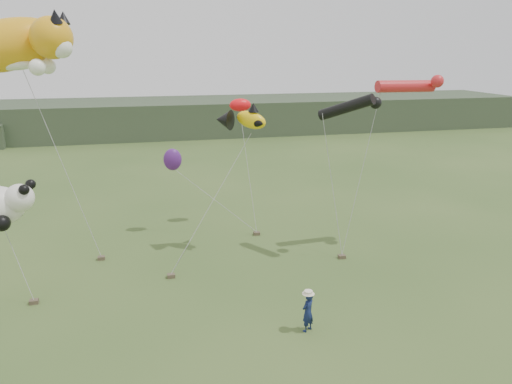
{
  "coord_description": "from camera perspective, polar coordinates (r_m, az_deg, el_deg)",
  "views": [
    {
      "loc": [
        -3.84,
        -17.31,
        10.03
      ],
      "look_at": [
        0.98,
        3.0,
        4.03
      ],
      "focal_mm": 35.0,
      "sensor_mm": 36.0,
      "label": 1
    }
  ],
  "objects": [
    {
      "name": "fish_kite",
      "position": [
        24.59,
        -1.72,
        8.31
      ],
      "size": [
        2.79,
        1.81,
        1.4
      ],
      "color": "yellow",
      "rests_on": "ground"
    },
    {
      "name": "tube_kites",
      "position": [
        25.29,
        14.64,
        10.75
      ],
      "size": [
        6.08,
        2.51,
        2.19
      ],
      "color": "black",
      "rests_on": "ground"
    },
    {
      "name": "sandbag_anchors",
      "position": [
        24.55,
        -7.71,
        -8.01
      ],
      "size": [
        14.41,
        5.8,
        0.18
      ],
      "color": "brown",
      "rests_on": "ground"
    },
    {
      "name": "festival_attendant",
      "position": [
        18.86,
        5.94,
        -13.48
      ],
      "size": [
        0.67,
        0.62,
        1.53
      ],
      "primitive_type": "imported",
      "rotation": [
        0.0,
        0.0,
        3.73
      ],
      "color": "#121D45",
      "rests_on": "ground"
    },
    {
      "name": "headland",
      "position": [
        62.53,
        -12.68,
        8.2
      ],
      "size": [
        90.0,
        13.0,
        4.0
      ],
      "color": "#2D3D28",
      "rests_on": "ground"
    },
    {
      "name": "cat_kite",
      "position": [
        25.42,
        -25.66,
        14.97
      ],
      "size": [
        6.56,
        3.7,
        3.28
      ],
      "color": "orange",
      "rests_on": "ground"
    },
    {
      "name": "ground",
      "position": [
        20.37,
        -0.75,
        -13.46
      ],
      "size": [
        120.0,
        120.0,
        0.0
      ],
      "primitive_type": "plane",
      "color": "#385123",
      "rests_on": "ground"
    },
    {
      "name": "misc_kites",
      "position": [
        28.15,
        -6.07,
        6.51
      ],
      "size": [
        5.1,
        1.36,
        3.79
      ],
      "color": "#FF1017",
      "rests_on": "ground"
    }
  ]
}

